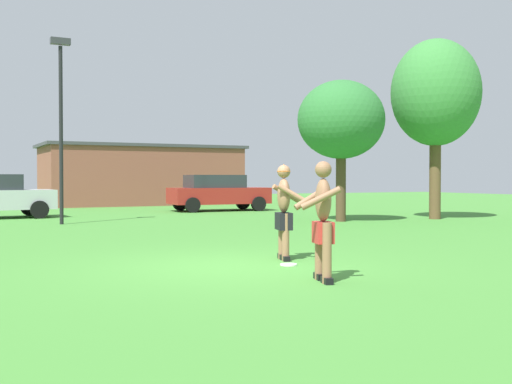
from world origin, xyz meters
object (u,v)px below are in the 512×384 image
object	(u,v)px
frisbee	(289,265)
lamp_post	(61,111)
tree_behind_players	(341,120)
player_in_red	(323,219)
tree_left_field	(436,94)
player_with_cap	(284,207)
car_red_near_post	(218,192)

from	to	relation	value
frisbee	lamp_post	bearing A→B (deg)	99.13
lamp_post	tree_behind_players	size ratio (longest dim) A/B	1.24
player_in_red	tree_left_field	distance (m)	14.69
tree_left_field	tree_behind_players	distance (m)	3.83
tree_left_field	player_in_red	bearing A→B (deg)	-139.07
player_with_cap	player_in_red	bearing A→B (deg)	-106.15
lamp_post	tree_left_field	size ratio (longest dim) A/B	0.92
tree_left_field	tree_behind_players	xyz separation A→B (m)	(-3.65, 0.50, -1.05)
player_with_cap	car_red_near_post	size ratio (longest dim) A/B	0.39
car_red_near_post	tree_left_field	distance (m)	10.28
player_in_red	tree_behind_players	size ratio (longest dim) A/B	0.36
player_in_red	frisbee	world-z (taller)	player_in_red
lamp_post	tree_left_field	bearing A→B (deg)	-15.62
player_with_cap	tree_left_field	distance (m)	12.85
frisbee	lamp_post	world-z (taller)	lamp_post
player_in_red	car_red_near_post	distance (m)	18.78
player_in_red	frisbee	bearing A→B (deg)	76.71
player_in_red	lamp_post	size ratio (longest dim) A/B	0.29
car_red_near_post	tree_behind_players	bearing A→B (deg)	-82.56
lamp_post	tree_behind_players	world-z (taller)	lamp_post
player_in_red	tree_behind_players	distance (m)	12.40
player_with_cap	player_in_red	xyz separation A→B (m)	(-0.65, -2.25, -0.05)
player_with_cap	tree_behind_players	size ratio (longest dim) A/B	0.36
tree_left_field	tree_behind_players	world-z (taller)	tree_left_field
frisbee	tree_behind_players	world-z (taller)	tree_behind_players
player_with_cap	tree_left_field	world-z (taller)	tree_left_field
lamp_post	player_in_red	bearing A→B (deg)	-83.71
car_red_near_post	tree_behind_players	xyz separation A→B (m)	(1.03, -7.92, 2.54)
car_red_near_post	lamp_post	xyz separation A→B (m)	(-7.49, -5.02, 2.73)
player_with_cap	frisbee	distance (m)	1.14
player_in_red	lamp_post	distance (m)	13.10
lamp_post	car_red_near_post	bearing A→B (deg)	33.80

